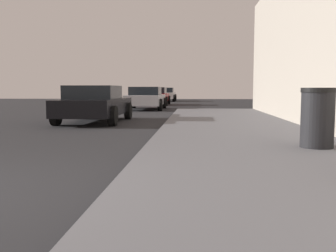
{
  "coord_description": "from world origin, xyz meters",
  "views": [
    {
      "loc": [
        2.9,
        -3.73,
        1.16
      ],
      "look_at": [
        2.41,
        3.18,
        0.48
      ],
      "focal_mm": 40.69,
      "sensor_mm": 36.0,
      "label": 1
    }
  ],
  "objects_px": {
    "car_black": "(95,104)",
    "car_silver": "(146,98)",
    "car_red": "(155,96)",
    "car_white": "(165,94)",
    "trash_bin": "(317,118)"
  },
  "relations": [
    {
      "from": "trash_bin",
      "to": "car_black",
      "type": "bearing_deg",
      "value": 131.45
    },
    {
      "from": "trash_bin",
      "to": "car_white",
      "type": "bearing_deg",
      "value": 99.55
    },
    {
      "from": "car_red",
      "to": "car_white",
      "type": "distance_m",
      "value": 8.54
    },
    {
      "from": "trash_bin",
      "to": "car_silver",
      "type": "distance_m",
      "value": 15.45
    },
    {
      "from": "car_black",
      "to": "car_white",
      "type": "bearing_deg",
      "value": 88.33
    },
    {
      "from": "car_white",
      "to": "car_silver",
      "type": "bearing_deg",
      "value": -89.86
    },
    {
      "from": "car_red",
      "to": "car_white",
      "type": "bearing_deg",
      "value": 89.24
    },
    {
      "from": "trash_bin",
      "to": "car_red",
      "type": "distance_m",
      "value": 21.27
    },
    {
      "from": "car_black",
      "to": "car_silver",
      "type": "bearing_deg",
      "value": 85.17
    },
    {
      "from": "car_red",
      "to": "car_white",
      "type": "relative_size",
      "value": 1.02
    },
    {
      "from": "car_black",
      "to": "car_white",
      "type": "distance_m",
      "value": 22.9
    },
    {
      "from": "car_silver",
      "to": "car_white",
      "type": "height_order",
      "value": "same"
    },
    {
      "from": "car_silver",
      "to": "car_red",
      "type": "relative_size",
      "value": 0.95
    },
    {
      "from": "car_white",
      "to": "car_black",
      "type": "bearing_deg",
      "value": -91.67
    },
    {
      "from": "car_red",
      "to": "car_black",
      "type": "bearing_deg",
      "value": -92.22
    }
  ]
}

